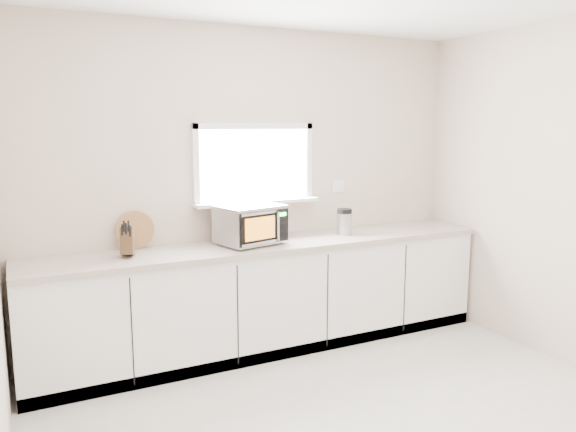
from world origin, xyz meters
TOP-DOWN VIEW (x-y plane):
  - back_wall at (0.00, 2.00)m, footprint 4.00×0.17m
  - cabinets at (0.00, 1.70)m, footprint 3.92×0.60m
  - countertop at (0.00, 1.69)m, footprint 3.92×0.64m
  - microwave at (-0.16, 1.69)m, footprint 0.57×0.50m
  - knife_block at (-1.15, 1.69)m, footprint 0.14×0.21m
  - cutting_board at (-1.04, 1.94)m, footprint 0.30×0.07m
  - coffee_grinder at (0.74, 1.70)m, footprint 0.17×0.17m

SIDE VIEW (x-z plane):
  - cabinets at x=0.00m, z-range 0.00..0.88m
  - countertop at x=0.00m, z-range 0.88..0.92m
  - coffee_grinder at x=0.74m, z-range 0.92..1.15m
  - knife_block at x=-1.15m, z-range 0.90..1.18m
  - cutting_board at x=-1.04m, z-range 0.92..1.22m
  - microwave at x=-0.16m, z-range 0.93..1.25m
  - back_wall at x=0.00m, z-range 0.01..2.71m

